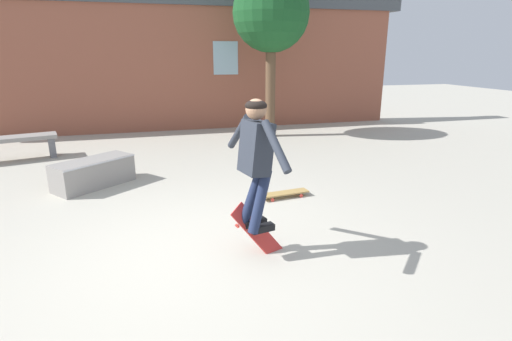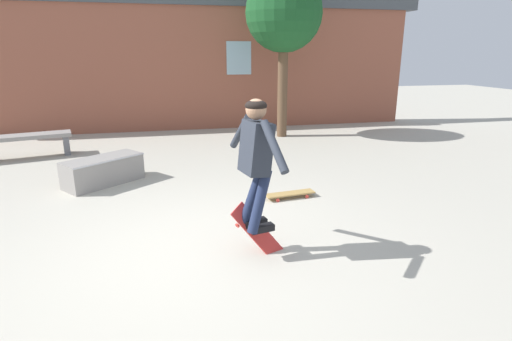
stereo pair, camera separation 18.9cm
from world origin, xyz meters
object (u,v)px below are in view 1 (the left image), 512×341
Objects in this scene: tree_right at (271,14)px; park_bench at (7,144)px; skate_ledge at (94,173)px; skateboard_flipping at (260,235)px; skateboard_resting at (284,193)px; skater at (256,154)px.

tree_right is 2.11× the size of park_bench.
tree_right is 5.85m from skate_ledge.
skateboard_resting is (0.84, 1.56, -0.14)m from skateboard_flipping.
tree_right reaches higher than skateboard_resting.
skate_ledge is at bearing 110.48° from skater.
skate_ledge is (-4.04, -3.17, -2.79)m from tree_right.
tree_right is 6.53m from park_bench.
skater is at bearing -67.74° from park_bench.
skateboard_resting is at bearing 72.71° from skateboard_flipping.
tree_right reaches higher than skateboard_flipping.
skate_ledge is at bearing 135.53° from skateboard_flipping.
park_bench is at bearing -43.60° from skateboard_resting.
tree_right is at bearing 58.31° from skater.
tree_right is 2.88× the size of skater.
skater is (1.95, -2.96, 0.91)m from skate_ledge.
tree_right is 6.75m from skater.
skater is 1.76× the size of skateboard_resting.
park_bench reaches higher than skate_ledge.
skateboard_resting is at bearing 48.05° from skater.
skate_ledge is 1.77× the size of skateboard_flipping.
tree_right reaches higher than skate_ledge.
tree_right reaches higher than park_bench.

